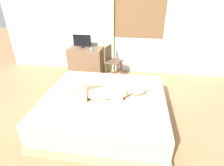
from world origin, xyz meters
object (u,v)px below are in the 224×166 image
Objects in this scene: tv_monitor at (82,41)px; chair_by_desk at (111,59)px; bed at (105,109)px; person_lying at (96,92)px; desk at (86,61)px; cat at (138,91)px; cup at (92,49)px.

tv_monitor is 0.56× the size of chair_by_desk.
person_lying is at bearing -139.87° from bed.
desk is 1.87× the size of tv_monitor.
cat is at bearing 11.91° from bed.
cup is (-0.54, 1.84, 0.14)m from person_lying.
tv_monitor is at bearing 169.86° from chair_by_desk.
cat is at bearing -53.44° from cup.
person_lying reaches higher than bed.
bed is 2.17m from desk.
tv_monitor reaches higher than bed.
chair_by_desk is at bearing -10.14° from tv_monitor.
chair_by_desk is at bearing 91.53° from person_lying.
desk is (-0.78, 2.07, -0.28)m from person_lying.
chair_by_desk is at bearing -11.13° from desk.
tv_monitor is at bearing -180.00° from desk.
tv_monitor reaches higher than cup.
chair_by_desk reaches higher than cup.
person_lying is 2.23m from desk.
tv_monitor reaches higher than cat.
cup is (0.31, -0.23, -0.14)m from tv_monitor.
desk is at bearing 127.93° from cat.
cup reaches higher than bed.
chair_by_desk is (-0.72, 1.71, -0.09)m from cat.
tv_monitor is at bearing 116.12° from bed.
desk is at bearing 114.39° from bed.
person_lying is 11.18× the size of cup.
desk is at bearing 110.69° from person_lying.
tv_monitor is 5.71× the size of cup.
cup is at bearing 126.56° from cat.
cup reaches higher than cat.
bed is at bearing -65.61° from desk.
tv_monitor reaches higher than chair_by_desk.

